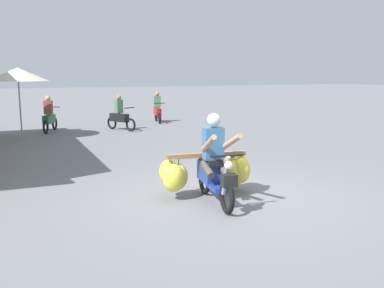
{
  "coord_description": "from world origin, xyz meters",
  "views": [
    {
      "loc": [
        -3.64,
        -6.75,
        2.27
      ],
      "look_at": [
        -0.42,
        0.67,
        0.9
      ],
      "focal_mm": 39.55,
      "sensor_mm": 36.0,
      "label": 1
    }
  ],
  "objects": [
    {
      "name": "ground_plane",
      "position": [
        0.0,
        0.0,
        0.0
      ],
      "size": [
        120.0,
        120.0,
        0.0
      ],
      "primitive_type": "plane",
      "color": "slate"
    },
    {
      "name": "motorbike_distant_ahead_right",
      "position": [
        2.65,
        11.72,
        0.57
      ],
      "size": [
        0.56,
        1.61,
        1.4
      ],
      "color": "black",
      "rests_on": "ground"
    },
    {
      "name": "motorbike_distant_ahead_left",
      "position": [
        -2.23,
        10.31,
        0.57
      ],
      "size": [
        0.78,
        1.53,
        1.4
      ],
      "color": "black",
      "rests_on": "ground"
    },
    {
      "name": "market_umbrella_near_shop",
      "position": [
        -3.28,
        8.92,
        2.21
      ],
      "size": [
        2.01,
        2.01,
        2.44
      ],
      "color": "#99999E",
      "rests_on": "ground"
    },
    {
      "name": "motorbike_main_loaded",
      "position": [
        -0.28,
        0.01,
        0.52
      ],
      "size": [
        1.77,
        1.76,
        1.58
      ],
      "color": "black",
      "rests_on": "ground"
    },
    {
      "name": "motorbike_distant_far_ahead",
      "position": [
        0.38,
        9.74,
        0.57
      ],
      "size": [
        0.88,
        1.47,
        1.4
      ],
      "color": "black",
      "rests_on": "ground"
    }
  ]
}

